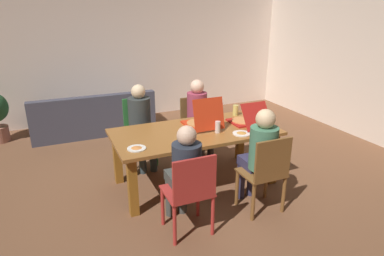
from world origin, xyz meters
The scene contains 19 objects.
ground_plane centered at (0.00, 0.00, 0.00)m, with size 20.00×20.00×0.00m, color brown.
back_wall centered at (0.00, 3.22, 1.38)m, with size 6.80×0.12×2.77m, color silver.
side_wall_right centered at (3.40, 0.97, 1.38)m, with size 0.12×5.48×2.77m, color #F0DDC9.
dining_table centered at (0.00, 0.00, 0.62)m, with size 2.06×1.03×0.73m.
chair_0 centered at (0.43, -0.94, 0.51)m, with size 0.46×0.40×0.92m.
person_0 centered at (0.43, -0.80, 0.70)m, with size 0.31×0.49×1.19m.
chair_1 centered at (-0.48, -0.98, 0.51)m, with size 0.46×0.41×0.90m.
person_1 centered at (-0.48, -0.82, 0.67)m, with size 0.29×0.51×1.15m.
chair_2 centered at (0.43, 0.99, 0.49)m, with size 0.40×0.45×0.85m.
person_2 centered at (0.43, 0.83, 0.69)m, with size 0.31×0.54×1.17m.
chair_3 centered at (-0.48, 0.96, 0.51)m, with size 0.40×0.43×0.94m.
person_3 centered at (-0.48, 0.80, 0.69)m, with size 0.32×0.55×1.18m.
pizza_box_0 centered at (0.15, 0.12, 0.79)m, with size 0.40×0.51×0.42m.
pizza_box_1 centered at (0.73, -0.03, 0.78)m, with size 0.37×0.57×0.33m.
plate_0 centered at (-0.82, -0.28, 0.74)m, with size 0.21×0.21×0.03m.
plate_1 centered at (0.47, -0.34, 0.74)m, with size 0.22×0.22×0.03m.
drinking_glass_0 centered at (0.22, -0.18, 0.80)m, with size 0.07×0.07×0.15m, color silver.
drinking_glass_1 centered at (0.79, 0.35, 0.80)m, with size 0.08×0.08×0.15m, color #D8CA64.
couch centered at (-0.94, 2.47, 0.27)m, with size 2.14×0.82×0.75m.
Camera 1 is at (-1.60, -3.60, 2.19)m, focal length 31.29 mm.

